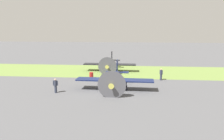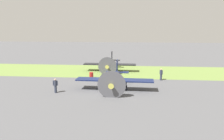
% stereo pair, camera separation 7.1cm
% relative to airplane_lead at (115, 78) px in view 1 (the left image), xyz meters
% --- Properties ---
extents(ground_plane, '(160.00, 160.00, 0.00)m').
position_rel_airplane_lead_xyz_m(ground_plane, '(0.36, 0.80, -1.43)').
color(ground_plane, '#515154').
extents(grass_verge, '(120.00, 11.00, 0.01)m').
position_rel_airplane_lead_xyz_m(grass_verge, '(0.36, -11.36, -1.43)').
color(grass_verge, olive).
rests_on(grass_verge, ground).
extents(airplane_lead, '(9.58, 7.61, 3.43)m').
position_rel_airplane_lead_xyz_m(airplane_lead, '(0.00, 0.00, 0.00)').
color(airplane_lead, '#141E47').
rests_on(airplane_lead, ground).
extents(airplane_wingman, '(9.12, 7.25, 3.27)m').
position_rel_airplane_lead_xyz_m(airplane_wingman, '(1.79, -11.47, -0.07)').
color(airplane_wingman, black).
rests_on(airplane_wingman, ground).
extents(ground_crew_chief, '(0.39, 0.55, 1.73)m').
position_rel_airplane_lead_xyz_m(ground_crew_chief, '(-6.34, -5.41, -0.52)').
color(ground_crew_chief, '#2D3342').
rests_on(ground_crew_chief, ground).
extents(ground_crew_mechanic, '(0.63, 0.38, 1.73)m').
position_rel_airplane_lead_xyz_m(ground_crew_mechanic, '(6.89, 2.08, -0.52)').
color(ground_crew_mechanic, '#2D3342').
rests_on(ground_crew_mechanic, ground).
extents(fuel_drum, '(0.60, 0.60, 0.90)m').
position_rel_airplane_lead_xyz_m(fuel_drum, '(4.04, -5.77, -0.98)').
color(fuel_drum, maroon).
rests_on(fuel_drum, ground).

